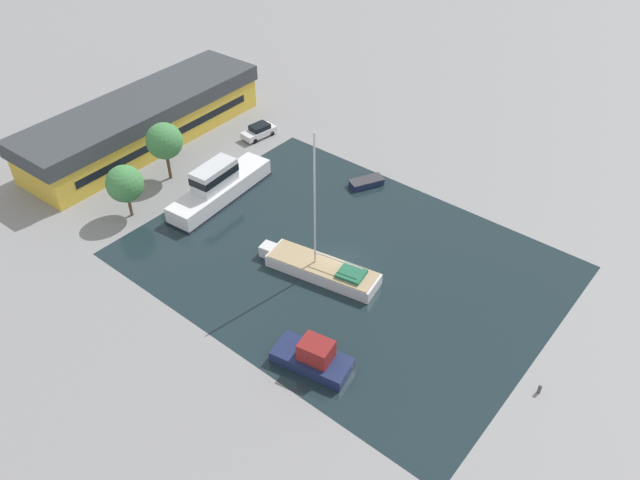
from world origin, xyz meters
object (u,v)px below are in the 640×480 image
Objects in this scene: warehouse_building at (144,121)px; quay_tree_by_water at (164,141)px; sailboat_moored at (321,268)px; quay_tree_near_building at (125,184)px; parked_car at (259,131)px; cabin_boat at (313,357)px; motor_cruiser at (219,186)px; small_dinghy at (367,182)px.

quay_tree_by_water reaches higher than warehouse_building.
quay_tree_near_building is at bearing 93.84° from sailboat_moored.
cabin_boat is at bearing 147.35° from parked_car.
sailboat_moored is at bearing -75.65° from quay_tree_near_building.
warehouse_building is at bearing 59.24° from cabin_boat.
warehouse_building is 6.92× the size of parked_car.
quay_tree_near_building reaches higher than warehouse_building.
warehouse_building is 15.55m from motor_cruiser.
cabin_boat is at bearing -109.45° from quay_tree_by_water.
motor_cruiser is (7.54, -4.73, -2.22)m from quay_tree_near_building.
small_dinghy is at bearing -136.58° from motor_cruiser.
cabin_boat is (-22.33, -11.28, 0.53)m from small_dinghy.
small_dinghy is 25.02m from cabin_boat.
quay_tree_by_water is 21.52m from small_dinghy.
sailboat_moored is 14.95m from small_dinghy.
quay_tree_near_building is 7.28m from quay_tree_by_water.
parked_car is 25.50m from sailboat_moored.
warehouse_building is 27.03m from small_dinghy.
quay_tree_near_building is (-10.31, -10.52, 1.05)m from warehouse_building.
quay_tree_near_building is 9.18m from motor_cruiser.
motor_cruiser reaches higher than cabin_boat.
quay_tree_near_building is at bearing 52.51° from motor_cruiser.
motor_cruiser is at bearing -102.25° from warehouse_building.
cabin_boat reaches higher than parked_car.
quay_tree_by_water is at bearing 75.09° from sailboat_moored.
quay_tree_by_water is at bearing 0.08° from motor_cruiser.
sailboat_moored reaches higher than parked_car.
warehouse_building reaches higher than small_dinghy.
small_dinghy is at bearing 9.96° from sailboat_moored.
parked_car reaches higher than small_dinghy.
motor_cruiser is 23.99m from cabin_boat.
cabin_boat is (-10.05, -28.46, -3.63)m from quay_tree_by_water.
quay_tree_near_building is at bearing 100.02° from parked_car.
small_dinghy is (8.85, -25.43, -2.32)m from warehouse_building.
cabin_boat is (-8.32, -6.06, 0.20)m from sailboat_moored.
quay_tree_near_building is 0.42× the size of motor_cruiser.
sailboat_moored is at bearing 137.58° from small_dinghy.
small_dinghy is (14.01, 5.23, -0.33)m from sailboat_moored.
sailboat_moored is at bearing -101.53° from warehouse_building.
quay_tree_near_building is at bearing -136.39° from warehouse_building.
motor_cruiser is 2.05× the size of cabin_boat.
quay_tree_near_building reaches higher than small_dinghy.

